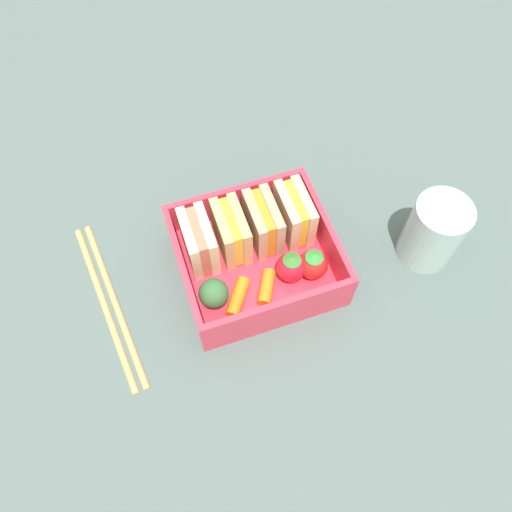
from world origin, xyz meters
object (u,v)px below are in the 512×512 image
at_px(strawberry_far_left, 291,267).
at_px(chopstick_pair, 109,303).
at_px(carrot_stick_far_left, 238,297).
at_px(carrot_stick_left, 265,288).
at_px(strawberry_left, 313,264).
at_px(drinking_glass, 433,232).
at_px(sandwich_center, 263,223).
at_px(broccoli_floret, 214,294).
at_px(sandwich_left, 199,241).
at_px(sandwich_center_right, 294,214).
at_px(sandwich_center_left, 231,232).

relative_size(strawberry_far_left, chopstick_pair, 0.19).
bearing_deg(carrot_stick_far_left, strawberry_far_left, 9.51).
xyz_separation_m(carrot_stick_left, strawberry_left, (0.05, 0.00, 0.01)).
bearing_deg(drinking_glass, sandwich_center, 157.63).
relative_size(sandwich_center, broccoli_floret, 1.43).
height_order(sandwich_left, broccoli_floret, sandwich_left).
xyz_separation_m(carrot_stick_far_left, drinking_glass, (0.21, -0.00, 0.02)).
xyz_separation_m(broccoli_floret, strawberry_left, (0.10, 0.00, -0.01)).
relative_size(sandwich_center_right, strawberry_far_left, 1.51).
distance_m(sandwich_center_right, broccoli_floret, 0.12).
relative_size(carrot_stick_far_left, strawberry_left, 1.10).
distance_m(broccoli_floret, strawberry_left, 0.10).
height_order(broccoli_floret, carrot_stick_far_left, broccoli_floret).
relative_size(broccoli_floret, chopstick_pair, 0.20).
xyz_separation_m(carrot_stick_far_left, strawberry_left, (0.08, 0.01, 0.01)).
bearing_deg(chopstick_pair, broccoli_floret, -21.16).
distance_m(sandwich_center, strawberry_far_left, 0.05).
relative_size(sandwich_center_left, carrot_stick_left, 1.54).
bearing_deg(sandwich_center_right, strawberry_far_left, -113.20).
distance_m(strawberry_far_left, chopstick_pair, 0.19).
relative_size(carrot_stick_far_left, chopstick_pair, 0.20).
relative_size(sandwich_center_left, sandwich_center, 1.00).
bearing_deg(strawberry_far_left, sandwich_center, 103.01).
bearing_deg(sandwich_center_right, sandwich_center_left, 180.00).
xyz_separation_m(carrot_stick_far_left, chopstick_pair, (-0.12, 0.04, -0.02)).
height_order(carrot_stick_far_left, strawberry_far_left, strawberry_far_left).
height_order(sandwich_left, drinking_glass, drinking_glass).
bearing_deg(sandwich_center_right, drinking_glass, -27.60).
bearing_deg(broccoli_floret, strawberry_far_left, 4.26).
bearing_deg(chopstick_pair, sandwich_center, 6.10).
xyz_separation_m(sandwich_center_right, broccoli_floret, (-0.10, -0.06, -0.00)).
bearing_deg(drinking_glass, sandwich_left, 163.90).
relative_size(sandwich_center_right, strawberry_left, 1.51).
xyz_separation_m(sandwich_center_left, chopstick_pair, (-0.14, -0.02, -0.04)).
bearing_deg(strawberry_far_left, sandwich_center_left, 131.69).
height_order(strawberry_far_left, strawberry_left, same).
xyz_separation_m(sandwich_center_right, carrot_stick_left, (-0.05, -0.06, -0.02)).
height_order(carrot_stick_far_left, strawberry_left, strawberry_left).
bearing_deg(strawberry_far_left, drinking_glass, -5.47).
distance_m(sandwich_left, carrot_stick_left, 0.08).
height_order(carrot_stick_far_left, drinking_glass, drinking_glass).
distance_m(strawberry_far_left, drinking_glass, 0.15).
distance_m(sandwich_left, broccoli_floret, 0.06).
bearing_deg(sandwich_center_right, sandwich_center, 180.00).
bearing_deg(carrot_stick_left, strawberry_left, 5.40).
relative_size(strawberry_far_left, drinking_glass, 0.47).
xyz_separation_m(sandwich_center_left, sandwich_center_right, (0.07, 0.00, 0.00)).
bearing_deg(sandwich_left, sandwich_center, 0.00).
height_order(strawberry_left, drinking_glass, drinking_glass).
relative_size(sandwich_left, chopstick_pair, 0.28).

